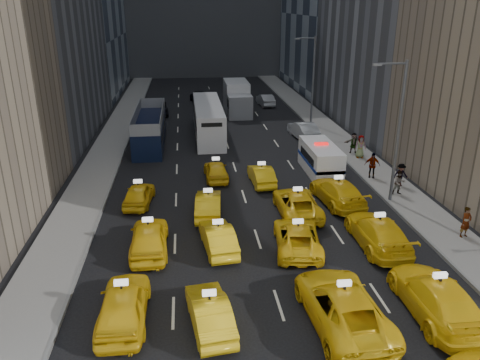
# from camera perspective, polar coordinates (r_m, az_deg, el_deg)

# --- Properties ---
(ground) EXTENTS (160.00, 160.00, 0.00)m
(ground) POSITION_cam_1_polar(r_m,az_deg,el_deg) (19.29, 5.97, -18.37)
(ground) COLOR black
(ground) RESTS_ON ground
(sidewalk_west) EXTENTS (3.00, 90.00, 0.15)m
(sidewalk_west) POSITION_cam_1_polar(r_m,az_deg,el_deg) (41.88, -15.90, 3.35)
(sidewalk_west) COLOR gray
(sidewalk_west) RESTS_ON ground
(sidewalk_east) EXTENTS (3.00, 90.00, 0.15)m
(sidewalk_east) POSITION_cam_1_polar(r_m,az_deg,el_deg) (43.67, 12.47, 4.37)
(sidewalk_east) COLOR gray
(sidewalk_east) RESTS_ON ground
(curb_west) EXTENTS (0.15, 90.00, 0.18)m
(curb_west) POSITION_cam_1_polar(r_m,az_deg,el_deg) (41.67, -13.93, 3.47)
(curb_west) COLOR slate
(curb_west) RESTS_ON ground
(curb_east) EXTENTS (0.15, 90.00, 0.18)m
(curb_east) POSITION_cam_1_polar(r_m,az_deg,el_deg) (43.21, 10.65, 4.36)
(curb_east) COLOR slate
(curb_east) RESTS_ON ground
(streetlight_near) EXTENTS (2.15, 0.22, 9.00)m
(streetlight_near) POSITION_cam_1_polar(r_m,az_deg,el_deg) (30.32, 18.60, 6.00)
(streetlight_near) COLOR #595B60
(streetlight_near) RESTS_ON ground
(streetlight_far) EXTENTS (2.15, 0.22, 9.00)m
(streetlight_far) POSITION_cam_1_polar(r_m,az_deg,el_deg) (48.78, 8.77, 12.18)
(streetlight_far) COLOR #595B60
(streetlight_far) RESTS_ON ground
(taxi_4) EXTENTS (1.94, 4.76, 1.62)m
(taxi_4) POSITION_cam_1_polar(r_m,az_deg,el_deg) (19.98, -14.03, -14.50)
(taxi_4) COLOR yellow
(taxi_4) RESTS_ON ground
(taxi_5) EXTENTS (1.98, 4.28, 1.36)m
(taxi_5) POSITION_cam_1_polar(r_m,az_deg,el_deg) (19.28, -3.71, -15.77)
(taxi_5) COLOR yellow
(taxi_5) RESTS_ON ground
(taxi_6) EXTENTS (3.05, 6.04, 1.64)m
(taxi_6) POSITION_cam_1_polar(r_m,az_deg,el_deg) (19.78, 12.36, -14.70)
(taxi_6) COLOR yellow
(taxi_6) RESTS_ON ground
(taxi_7) EXTENTS (2.43, 5.75, 1.66)m
(taxi_7) POSITION_cam_1_polar(r_m,az_deg,el_deg) (21.37, 22.81, -13.03)
(taxi_7) COLOR yellow
(taxi_7) RESTS_ON ground
(taxi_8) EXTENTS (1.98, 4.78, 1.62)m
(taxi_8) POSITION_cam_1_polar(r_m,az_deg,el_deg) (24.69, -11.03, -6.90)
(taxi_8) COLOR yellow
(taxi_8) RESTS_ON ground
(taxi_9) EXTENTS (1.94, 4.32, 1.38)m
(taxi_9) POSITION_cam_1_polar(r_m,az_deg,el_deg) (24.55, -2.68, -7.00)
(taxi_9) COLOR yellow
(taxi_9) RESTS_ON ground
(taxi_10) EXTENTS (2.87, 5.16, 1.36)m
(taxi_10) POSITION_cam_1_polar(r_m,az_deg,el_deg) (24.77, 7.00, -6.89)
(taxi_10) COLOR yellow
(taxi_10) RESTS_ON ground
(taxi_11) EXTENTS (2.27, 5.51, 1.59)m
(taxi_11) POSITION_cam_1_polar(r_m,az_deg,el_deg) (25.86, 16.46, -6.11)
(taxi_11) COLOR yellow
(taxi_11) RESTS_ON ground
(taxi_12) EXTENTS (2.03, 4.12, 1.35)m
(taxi_12) POSITION_cam_1_polar(r_m,az_deg,el_deg) (30.48, -12.22, -1.72)
(taxi_12) COLOR yellow
(taxi_12) RESTS_ON ground
(taxi_13) EXTENTS (1.81, 4.35, 1.40)m
(taxi_13) POSITION_cam_1_polar(r_m,az_deg,el_deg) (28.35, -3.89, -2.98)
(taxi_13) COLOR yellow
(taxi_13) RESTS_ON ground
(taxi_14) EXTENTS (2.46, 5.20, 1.44)m
(taxi_14) POSITION_cam_1_polar(r_m,az_deg,el_deg) (28.63, 6.98, -2.82)
(taxi_14) COLOR yellow
(taxi_14) RESTS_ON ground
(taxi_15) EXTENTS (2.77, 5.61, 1.57)m
(taxi_15) POSITION_cam_1_polar(r_m,az_deg,el_deg) (30.54, 11.81, -1.42)
(taxi_15) COLOR yellow
(taxi_15) RESTS_ON ground
(taxi_16) EXTENTS (1.75, 4.04, 1.36)m
(taxi_16) POSITION_cam_1_polar(r_m,az_deg,el_deg) (34.05, -2.94, 1.19)
(taxi_16) COLOR yellow
(taxi_16) RESTS_ON ground
(taxi_17) EXTENTS (1.59, 4.08, 1.33)m
(taxi_17) POSITION_cam_1_polar(r_m,az_deg,el_deg) (33.17, 2.63, 0.62)
(taxi_17) COLOR yellow
(taxi_17) RESTS_ON ground
(nypd_van) EXTENTS (2.67, 5.68, 2.36)m
(nypd_van) POSITION_cam_1_polar(r_m,az_deg,el_deg) (35.70, 9.77, 2.51)
(nypd_van) COLOR white
(nypd_van) RESTS_ON ground
(double_decker) EXTENTS (2.60, 10.75, 3.12)m
(double_decker) POSITION_cam_1_polar(r_m,az_deg,el_deg) (43.14, -10.93, 6.31)
(double_decker) COLOR black
(double_decker) RESTS_ON ground
(city_bus) EXTENTS (3.35, 12.15, 3.10)m
(city_bus) POSITION_cam_1_polar(r_m,az_deg,el_deg) (45.28, -3.90, 7.33)
(city_bus) COLOR silver
(city_bus) RESTS_ON ground
(box_truck) EXTENTS (2.68, 7.71, 3.52)m
(box_truck) POSITION_cam_1_polar(r_m,az_deg,el_deg) (54.70, -0.35, 9.97)
(box_truck) COLOR silver
(box_truck) RESTS_ON ground
(misc_car_0) EXTENTS (2.19, 4.97, 1.59)m
(misc_car_0) POSITION_cam_1_polar(r_m,az_deg,el_deg) (44.80, 7.73, 6.06)
(misc_car_0) COLOR #B8BCC1
(misc_car_0) RESTS_ON ground
(misc_car_1) EXTENTS (3.10, 5.89, 1.58)m
(misc_car_1) POSITION_cam_1_polar(r_m,az_deg,el_deg) (55.20, -10.26, 8.74)
(misc_car_1) COLOR black
(misc_car_1) RESTS_ON ground
(misc_car_2) EXTENTS (2.35, 5.21, 1.48)m
(misc_car_2) POSITION_cam_1_polar(r_m,az_deg,el_deg) (60.45, -0.53, 10.07)
(misc_car_2) COLOR slate
(misc_car_2) RESTS_ON ground
(misc_car_3) EXTENTS (2.43, 4.81, 1.57)m
(misc_car_3) POSITION_cam_1_polar(r_m,az_deg,el_deg) (60.85, -5.04, 10.11)
(misc_car_3) COLOR black
(misc_car_3) RESTS_ON ground
(misc_car_4) EXTENTS (1.87, 4.43, 1.42)m
(misc_car_4) POSITION_cam_1_polar(r_m,az_deg,el_deg) (58.93, 3.12, 9.73)
(misc_car_4) COLOR #9DA0A4
(misc_car_4) RESTS_ON ground
(pedestrian_0) EXTENTS (0.72, 0.57, 1.74)m
(pedestrian_0) POSITION_cam_1_polar(r_m,az_deg,el_deg) (28.17, 25.84, -4.64)
(pedestrian_0) COLOR gray
(pedestrian_0) RESTS_ON sidewalk_east
(pedestrian_1) EXTENTS (0.82, 0.47, 1.66)m
(pedestrian_1) POSITION_cam_1_polar(r_m,az_deg,el_deg) (32.62, 18.84, -0.30)
(pedestrian_1) COLOR gray
(pedestrian_1) RESTS_ON sidewalk_east
(pedestrian_2) EXTENTS (1.04, 0.44, 1.61)m
(pedestrian_2) POSITION_cam_1_polar(r_m,az_deg,el_deg) (34.19, 19.00, 0.60)
(pedestrian_2) COLOR gray
(pedestrian_2) RESTS_ON sidewalk_east
(pedestrian_3) EXTENTS (1.19, 0.81, 1.86)m
(pedestrian_3) POSITION_cam_1_polar(r_m,az_deg,el_deg) (35.19, 15.81, 1.76)
(pedestrian_3) COLOR gray
(pedestrian_3) RESTS_ON sidewalk_east
(pedestrian_4) EXTENTS (0.98, 0.63, 1.88)m
(pedestrian_4) POSITION_cam_1_polar(r_m,az_deg,el_deg) (39.48, 14.48, 3.98)
(pedestrian_4) COLOR gray
(pedestrian_4) RESTS_ON sidewalk_east
(pedestrian_5) EXTENTS (1.65, 0.89, 1.71)m
(pedestrian_5) POSITION_cam_1_polar(r_m,az_deg,el_deg) (40.67, 13.70, 4.41)
(pedestrian_5) COLOR gray
(pedestrian_5) RESTS_ON sidewalk_east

